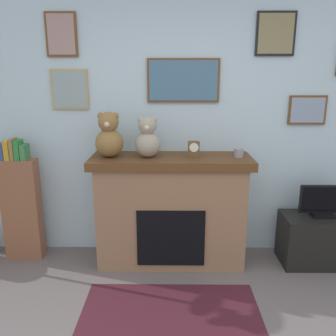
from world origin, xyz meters
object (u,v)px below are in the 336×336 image
at_px(bookshelf, 21,205).
at_px(tv_stand, 319,240).
at_px(teddy_bear_brown, 109,137).
at_px(fireplace, 171,209).
at_px(television, 324,202).
at_px(teddy_bear_cream, 148,139).
at_px(mantel_clock, 194,149).
at_px(candle_jar, 239,153).

distance_m(bookshelf, tv_stand, 2.96).
bearing_deg(teddy_bear_brown, bookshelf, 175.72).
distance_m(fireplace, television, 1.46).
bearing_deg(fireplace, bookshelf, 178.07).
bearing_deg(teddy_bear_brown, fireplace, 1.83).
distance_m(fireplace, bookshelf, 1.49).
bearing_deg(bookshelf, teddy_bear_cream, -3.08).
height_order(teddy_bear_brown, teddy_bear_cream, teddy_bear_brown).
xyz_separation_m(bookshelf, television, (2.94, -0.10, 0.07)).
bearing_deg(mantel_clock, tv_stand, -1.41).
height_order(candle_jar, teddy_bear_brown, teddy_bear_brown).
bearing_deg(television, fireplace, 177.99).
height_order(tv_stand, mantel_clock, mantel_clock).
distance_m(bookshelf, teddy_bear_cream, 1.44).
xyz_separation_m(television, teddy_bear_brown, (-2.03, 0.03, 0.62)).
xyz_separation_m(tv_stand, teddy_bear_brown, (-2.03, 0.03, 1.01)).
bearing_deg(mantel_clock, television, -1.47).
height_order(bookshelf, candle_jar, bookshelf).
xyz_separation_m(fireplace, candle_jar, (0.63, -0.02, 0.57)).
xyz_separation_m(candle_jar, mantel_clock, (-0.42, -0.00, 0.03)).
distance_m(fireplace, teddy_bear_brown, 0.92).
bearing_deg(bookshelf, television, -1.97).
bearing_deg(television, tv_stand, 90.00).
height_order(fireplace, candle_jar, candle_jar).
bearing_deg(tv_stand, candle_jar, 177.77).
xyz_separation_m(tv_stand, candle_jar, (-0.83, 0.03, 0.86)).
xyz_separation_m(television, teddy_bear_cream, (-1.67, 0.03, 0.60)).
bearing_deg(teddy_bear_brown, mantel_clock, -0.06).
bearing_deg(candle_jar, bookshelf, 178.16).
bearing_deg(candle_jar, fireplace, 178.39).
bearing_deg(teddy_bear_brown, television, -0.93).
height_order(television, mantel_clock, mantel_clock).
distance_m(mantel_clock, teddy_bear_cream, 0.44).
relative_size(fireplace, teddy_bear_brown, 3.60).
xyz_separation_m(fireplace, bookshelf, (-1.49, 0.05, 0.02)).
height_order(tv_stand, teddy_bear_cream, teddy_bear_cream).
bearing_deg(television, bookshelf, 178.03).
bearing_deg(teddy_bear_cream, mantel_clock, -0.12).
bearing_deg(teddy_bear_cream, tv_stand, -1.08).
height_order(fireplace, teddy_bear_cream, teddy_bear_cream).
xyz_separation_m(candle_jar, teddy_bear_cream, (-0.85, -0.00, 0.13)).
height_order(tv_stand, candle_jar, candle_jar).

